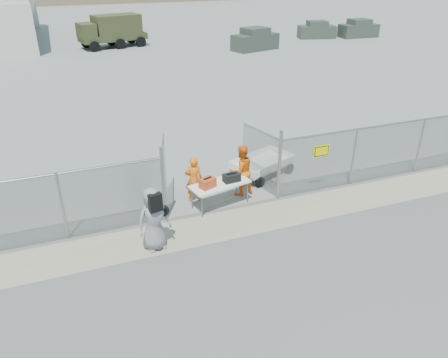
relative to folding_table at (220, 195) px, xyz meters
name	(u,v)px	position (x,y,z in m)	size (l,w,h in m)	color
ground	(248,240)	(0.07, -2.20, -0.43)	(160.00, 160.00, 0.00)	#434343
tarmac_inside	(96,33)	(0.07, 39.80, -0.42)	(160.00, 80.00, 0.01)	gray
dirt_strip	(235,223)	(0.07, -1.20, -0.42)	(44.00, 1.60, 0.01)	gray
chain_link_fence	(224,179)	(0.07, -0.20, 0.67)	(40.00, 0.20, 2.20)	gray
folding_table	(220,195)	(0.00, 0.00, 0.00)	(2.01, 0.84, 0.85)	white
orange_bag	(208,183)	(-0.47, -0.12, 0.58)	(0.50, 0.34, 0.32)	#C0421B
black_duffel	(232,178)	(0.42, 0.01, 0.56)	(0.55, 0.33, 0.27)	black
security_worker_left	(194,179)	(-0.71, 0.63, 0.40)	(0.60, 0.40, 1.65)	orange
security_worker_right	(241,171)	(0.97, 0.52, 0.50)	(0.90, 0.70, 1.85)	orange
visitor	(154,219)	(-2.57, -1.58, 0.54)	(0.95, 0.62, 1.94)	gray
utility_trailer	(262,166)	(2.35, 1.68, -0.06)	(3.05, 1.57, 0.74)	white
military_truck	(113,31)	(0.75, 30.75, 1.00)	(5.99, 2.21, 2.86)	#363B1E
parked_vehicle_near	(255,39)	(12.50, 24.95, 0.52)	(4.19, 1.90, 1.90)	#363F36
parked_vehicle_mid	(317,30)	(21.08, 28.55, 0.41)	(3.71, 1.68, 1.68)	#363F36
parked_vehicle_far	(359,28)	(25.47, 27.53, 0.46)	(3.94, 1.78, 1.78)	#363F36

